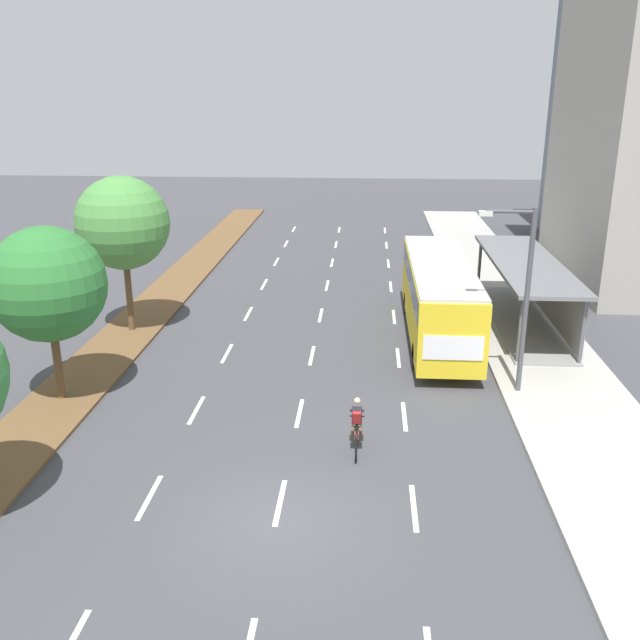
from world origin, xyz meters
name	(u,v)px	position (x,y,z in m)	size (l,w,h in m)	color
ground_plane	(276,522)	(0.00, 0.00, 0.00)	(140.00, 140.00, 0.00)	#424247
median_strip	(169,292)	(-8.30, 20.00, 0.06)	(2.60, 52.00, 0.12)	brown
sidewalk_right	(504,298)	(9.25, 20.00, 0.07)	(4.50, 52.00, 0.15)	#ADAAA3
lane_divider_left	(248,314)	(-3.50, 16.71, 0.00)	(0.14, 44.41, 0.01)	white
lane_divider_center	(321,315)	(0.00, 16.71, 0.00)	(0.14, 44.41, 0.01)	white
lane_divider_right	(394,317)	(3.50, 16.71, 0.00)	(0.14, 44.41, 0.01)	white
bus_shelter	(530,286)	(9.53, 15.93, 1.87)	(2.90, 11.27, 2.86)	gray
bus	(439,292)	(5.25, 13.92, 2.07)	(2.54, 11.29, 3.37)	yellow
cyclist	(357,428)	(1.95, 3.70, 0.79)	(0.46, 1.82, 1.71)	black
median_tree_second	(48,284)	(-8.36, 6.60, 4.19)	(3.86, 3.86, 6.01)	brown
median_tree_third	(123,223)	(-8.24, 13.78, 4.88)	(3.98, 3.98, 6.77)	brown
streetlight	(522,289)	(7.42, 8.21, 3.89)	(1.91, 0.24, 6.50)	#4C4C51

